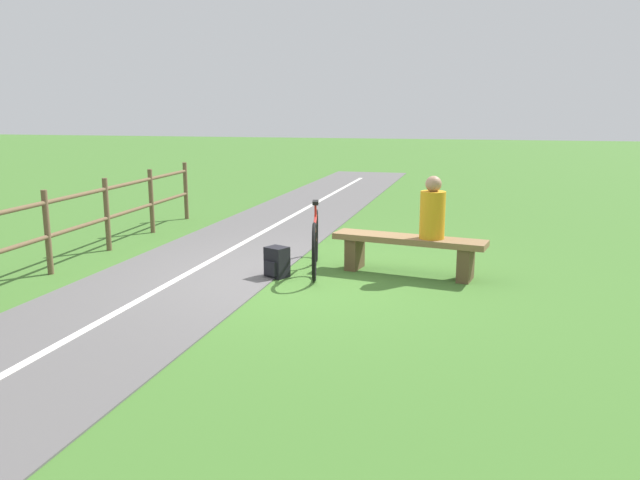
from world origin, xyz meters
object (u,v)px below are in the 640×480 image
at_px(bench, 408,248).
at_px(bicycle, 315,242).
at_px(person_seated, 433,211).
at_px(backpack, 277,262).

distance_m(bench, bicycle, 1.25).
xyz_separation_m(bench, person_seated, (-0.30, 0.05, 0.51)).
height_order(bicycle, backpack, bicycle).
xyz_separation_m(bench, bicycle, (1.25, 0.10, 0.04)).
relative_size(person_seated, bicycle, 0.45).
distance_m(person_seated, backpack, 2.12).
bearing_deg(backpack, bicycle, -131.19).
bearing_deg(bench, backpack, 29.23).
xyz_separation_m(person_seated, bicycle, (1.55, 0.05, -0.47)).
relative_size(bicycle, backpack, 4.50).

